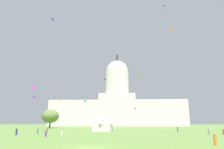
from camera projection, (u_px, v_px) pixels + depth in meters
name	position (u px, v px, depth m)	size (l,w,h in m)	color
ground_plane	(89.00, 147.00, 25.83)	(800.00, 800.00, 0.00)	olive
capitol_building	(117.00, 105.00, 195.61)	(126.39, 23.63, 69.64)	silver
event_tent	(103.00, 123.00, 73.43)	(7.49, 6.47, 5.75)	white
tree_west_near	(50.00, 116.00, 119.36)	(12.97, 13.13, 10.62)	#42301E
person_red_back_right	(223.00, 132.00, 51.96)	(0.46, 0.46, 1.59)	red
person_olive_front_center	(38.00, 129.00, 77.35)	(0.39, 0.39, 1.61)	olive
person_purple_aisle_center	(178.00, 129.00, 70.17)	(0.46, 0.46, 1.80)	#703D93
person_orange_back_left	(215.00, 140.00, 28.09)	(0.54, 0.54, 1.69)	orange
person_grey_near_tree_east	(209.00, 132.00, 51.49)	(0.40, 0.40, 1.69)	gray
person_purple_back_center	(46.00, 134.00, 45.35)	(0.45, 0.45, 1.49)	#703D93
person_white_near_tree_west	(62.00, 133.00, 49.39)	(0.42, 0.42, 1.52)	silver
person_red_near_tent	(48.00, 129.00, 72.30)	(0.42, 0.42, 1.56)	red
person_teal_lawn_far_left	(38.00, 131.00, 57.07)	(0.38, 0.38, 1.61)	#1E757A
person_navy_mid_right	(16.00, 132.00, 51.38)	(0.57, 0.57, 1.77)	navy
kite_black_mid	(105.00, 79.00, 145.77)	(0.98, 0.98, 0.91)	black
kite_blue_high	(53.00, 19.00, 111.09)	(1.00, 1.03, 2.56)	blue
kite_lime_low	(105.00, 89.00, 68.35)	(1.03, 0.91, 3.52)	#8CD133
kite_cyan_low	(85.00, 101.00, 93.49)	(1.02, 0.35, 3.41)	#33BCDB
kite_magenta_low	(33.00, 87.00, 57.32)	(0.67, 0.98, 1.00)	#D1339E
kite_turquoise_low	(150.00, 111.00, 161.38)	(1.13, 1.75, 0.33)	teal
kite_yellow_mid	(139.00, 75.00, 88.64)	(0.87, 0.49, 2.24)	yellow
kite_red_low	(135.00, 109.00, 168.57)	(1.49, 1.47, 2.93)	red
kite_pink_low	(59.00, 93.00, 76.67)	(0.43, 0.58, 3.33)	pink
kite_violet_low	(35.00, 97.00, 95.31)	(1.34, 1.34, 3.66)	purple
kite_gold_low	(60.00, 101.00, 103.13)	(0.65, 0.75, 1.40)	gold
kite_green_high	(143.00, 78.00, 178.54)	(0.80, 0.25, 1.56)	green
kite_white_mid	(91.00, 94.00, 149.16)	(1.39, 0.82, 0.17)	white
kite_orange_high	(171.00, 30.00, 114.73)	(1.41, 1.41, 3.57)	orange
kite_black_high	(163.00, 7.00, 96.75)	(0.84, 1.22, 3.49)	black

